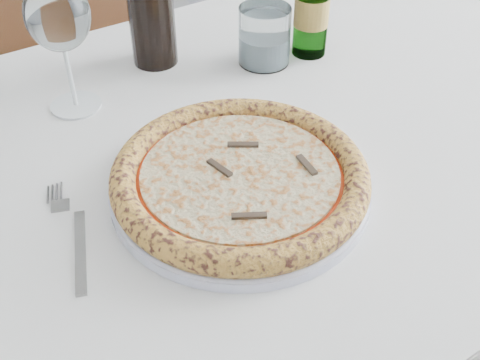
{
  "coord_description": "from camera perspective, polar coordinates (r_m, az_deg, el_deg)",
  "views": [
    {
      "loc": [
        -0.41,
        -0.35,
        1.26
      ],
      "look_at": [
        -0.15,
        0.15,
        0.78
      ],
      "focal_mm": 45.0,
      "sensor_mm": 36.0,
      "label": 1
    }
  ],
  "objects": [
    {
      "name": "chair_far",
      "position": [
        1.55,
        -14.58,
        11.09
      ],
      "size": [
        0.42,
        0.42,
        0.93
      ],
      "color": "#593219",
      "rests_on": "floor"
    },
    {
      "name": "tumbler",
      "position": [
        1.01,
        2.32,
        13.18
      ],
      "size": [
        0.08,
        0.08,
        0.09
      ],
      "color": "silver",
      "rests_on": "dining_table"
    },
    {
      "name": "pizza",
      "position": [
        0.74,
        -0.0,
        0.38
      ],
      "size": [
        0.32,
        0.32,
        0.03
      ],
      "color": "#E6C67D",
      "rests_on": "plate"
    },
    {
      "name": "plate",
      "position": [
        0.75,
        0.0,
        -0.65
      ],
      "size": [
        0.32,
        0.32,
        0.02
      ],
      "color": "white",
      "rests_on": "dining_table"
    },
    {
      "name": "fork",
      "position": [
        0.72,
        -15.51,
        -5.07
      ],
      "size": [
        0.05,
        0.18,
        0.0
      ],
      "color": "gray",
      "rests_on": "dining_table"
    },
    {
      "name": "wine_glass",
      "position": [
        0.88,
        -16.89,
        14.53
      ],
      "size": [
        0.09,
        0.09,
        0.2
      ],
      "color": "white",
      "rests_on": "dining_table"
    },
    {
      "name": "dining_table",
      "position": [
        0.88,
        -3.04,
        -1.73
      ],
      "size": [
        1.49,
        0.96,
        0.76
      ],
      "color": "#593219",
      "rests_on": "floor"
    },
    {
      "name": "beer_bottle",
      "position": [
        1.02,
        6.88,
        16.33
      ],
      "size": [
        0.06,
        0.06,
        0.22
      ],
      "color": "#397A32",
      "rests_on": "dining_table"
    }
  ]
}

